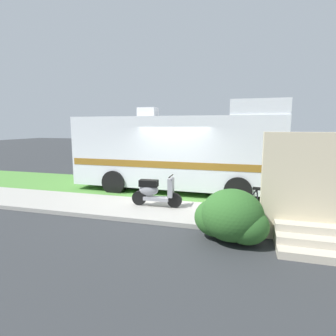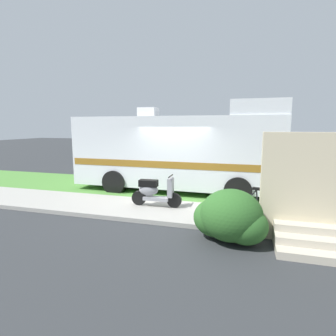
# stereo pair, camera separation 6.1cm
# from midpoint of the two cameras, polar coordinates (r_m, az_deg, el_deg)

# --- Properties ---
(ground_plane) EXTENTS (80.00, 80.00, 0.00)m
(ground_plane) POSITION_cam_midpoint_polar(r_m,az_deg,el_deg) (9.19, 0.72, -7.12)
(ground_plane) COLOR #2D3033
(sidewalk) EXTENTS (24.00, 2.00, 0.12)m
(sidewalk) POSITION_cam_midpoint_polar(r_m,az_deg,el_deg) (8.07, -1.57, -8.96)
(sidewalk) COLOR #9E9B93
(sidewalk) RESTS_ON ground
(grass_strip) EXTENTS (24.00, 3.40, 0.08)m
(grass_strip) POSITION_cam_midpoint_polar(r_m,az_deg,el_deg) (10.58, 2.89, -4.76)
(grass_strip) COLOR #4C8438
(grass_strip) RESTS_ON ground
(motorhome_rv) EXTENTS (7.68, 2.58, 3.37)m
(motorhome_rv) POSITION_cam_midpoint_polar(r_m,az_deg,el_deg) (10.36, 2.66, 3.69)
(motorhome_rv) COLOR silver
(motorhome_rv) RESTS_ON ground
(scooter) EXTENTS (1.56, 0.50, 0.97)m
(scooter) POSITION_cam_midpoint_polar(r_m,az_deg,el_deg) (8.19, -2.68, -4.93)
(scooter) COLOR black
(scooter) RESTS_ON ground
(bicycle) EXTENTS (1.71, 0.59, 0.91)m
(bicycle) POSITION_cam_midpoint_polar(r_m,az_deg,el_deg) (7.31, 19.66, -7.67)
(bicycle) COLOR black
(bicycle) RESTS_ON ground
(pickup_truck_near) EXTENTS (5.74, 2.53, 1.79)m
(pickup_truck_near) POSITION_cam_midpoint_polar(r_m,az_deg,el_deg) (16.39, -10.44, 3.22)
(pickup_truck_near) COLOR silver
(pickup_truck_near) RESTS_ON ground
(porch_steps) EXTENTS (2.00, 1.26, 2.40)m
(porch_steps) POSITION_cam_midpoint_polar(r_m,az_deg,el_deg) (6.56, 27.88, -5.96)
(porch_steps) COLOR #BCB29E
(porch_steps) RESTS_ON ground
(bush_by_porch) EXTENTS (1.62, 1.22, 1.15)m
(bush_by_porch) POSITION_cam_midpoint_polar(r_m,az_deg,el_deg) (6.16, 13.20, -10.18)
(bush_by_porch) COLOR #2D6026
(bush_by_porch) RESTS_ON ground
(bottle_green) EXTENTS (0.07, 0.07, 0.30)m
(bottle_green) POSITION_cam_midpoint_polar(r_m,az_deg,el_deg) (7.79, 31.76, -9.55)
(bottle_green) COLOR #19722D
(bottle_green) RESTS_ON ground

